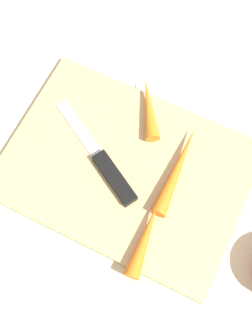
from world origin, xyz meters
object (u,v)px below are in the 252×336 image
Objects in this scene: cutting_board at (126,169)px; carrot_shortest at (149,108)px; carrot_longest at (177,170)px; carrot_medium at (145,238)px; knife at (110,171)px.

carrot_shortest is (0.01, -0.10, 0.02)m from cutting_board.
cutting_board is 0.08m from carrot_longest.
carrot_medium is (-0.00, 0.11, -0.00)m from carrot_longest.
carrot_shortest reaches higher than cutting_board.
knife is 1.25× the size of carrot_longest.
carrot_shortest is at bearing 17.75° from carrot_medium.
knife is at bearing 46.98° from carrot_medium.
carrot_medium is at bearing 178.66° from carrot_longest.
cutting_board is 3.19× the size of carrot_medium.
carrot_medium is (-0.08, 0.19, -0.00)m from carrot_shortest.
carrot_longest and carrot_medium have the same top height.
carrot_longest is (-0.08, 0.07, 0.00)m from carrot_shortest.
carrot_medium is at bearing 172.50° from knife.
cutting_board is 3.47× the size of carrot_shortest.
knife is 0.10m from carrot_longest.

